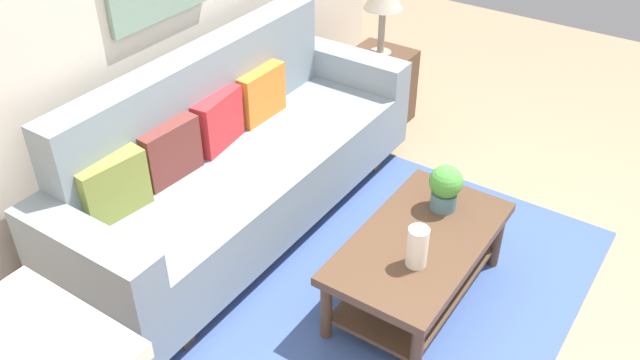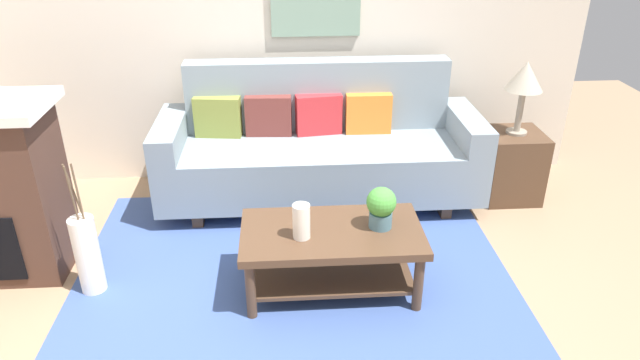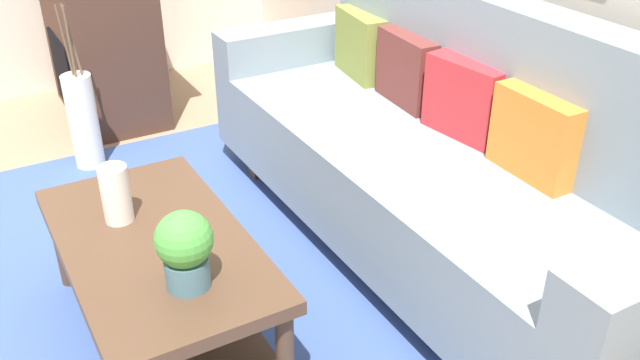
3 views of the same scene
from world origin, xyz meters
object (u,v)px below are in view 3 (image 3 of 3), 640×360
at_px(throw_pillow_olive, 361,45).
at_px(throw_pillow_maroon, 408,69).
at_px(fireplace, 99,21).
at_px(couch, 436,160).
at_px(tabletop_vase, 116,194).
at_px(coffee_table, 158,267).
at_px(floor_vase, 84,122).
at_px(potted_plant_tabletop, 185,248).
at_px(throw_pillow_crimson, 465,99).
at_px(throw_pillow_orange, 536,136).

height_order(throw_pillow_olive, throw_pillow_maroon, same).
xyz_separation_m(throw_pillow_maroon, fireplace, (-1.78, -0.96, -0.09)).
xyz_separation_m(couch, tabletop_vase, (-0.20, -1.28, 0.11)).
height_order(coffee_table, floor_vase, floor_vase).
relative_size(throw_pillow_maroon, potted_plant_tabletop, 1.37).
height_order(throw_pillow_crimson, potted_plant_tabletop, throw_pillow_crimson).
xyz_separation_m(coffee_table, potted_plant_tabletop, (0.30, 0.02, 0.26)).
distance_m(potted_plant_tabletop, fireplace, 2.48).
relative_size(tabletop_vase, potted_plant_tabletop, 0.82).
relative_size(throw_pillow_crimson, potted_plant_tabletop, 1.37).
relative_size(couch, fireplace, 2.14).
xyz_separation_m(throw_pillow_maroon, potted_plant_tabletop, (0.68, -1.32, -0.11)).
bearing_deg(floor_vase, coffee_table, -3.00).
height_order(throw_pillow_olive, throw_pillow_crimson, same).
height_order(couch, tabletop_vase, couch).
bearing_deg(throw_pillow_maroon, throw_pillow_crimson, 0.00).
bearing_deg(throw_pillow_orange, tabletop_vase, -112.88).
relative_size(coffee_table, tabletop_vase, 5.10).
xyz_separation_m(tabletop_vase, fireplace, (-1.98, 0.44, 0.05)).
bearing_deg(throw_pillow_orange, throw_pillow_olive, 180.00).
bearing_deg(throw_pillow_orange, throw_pillow_crimson, 180.00).
xyz_separation_m(couch, coffee_table, (-0.01, -1.21, -0.12)).
bearing_deg(fireplace, coffee_table, -9.83).
bearing_deg(throw_pillow_olive, coffee_table, -59.68).
xyz_separation_m(fireplace, floor_vase, (0.67, -0.30, -0.33)).
bearing_deg(coffee_table, tabletop_vase, -160.17).
bearing_deg(throw_pillow_orange, couch, -162.61).
bearing_deg(throw_pillow_maroon, floor_vase, -131.32).
height_order(couch, coffee_table, couch).
xyz_separation_m(throw_pillow_olive, throw_pillow_maroon, (0.40, 0.00, 0.00)).
relative_size(coffee_table, fireplace, 0.95).
height_order(throw_pillow_olive, throw_pillow_orange, same).
bearing_deg(potted_plant_tabletop, couch, 103.43).
bearing_deg(couch, coffee_table, -90.50).
bearing_deg(coffee_table, throw_pillow_crimson, 89.55).
relative_size(throw_pillow_olive, floor_vase, 0.69).
relative_size(throw_pillow_crimson, floor_vase, 0.69).
relative_size(potted_plant_tabletop, floor_vase, 0.50).
relative_size(throw_pillow_maroon, fireplace, 0.31).
relative_size(throw_pillow_olive, potted_plant_tabletop, 1.37).
xyz_separation_m(tabletop_vase, potted_plant_tabletop, (0.48, 0.08, 0.03)).
bearing_deg(throw_pillow_maroon, throw_pillow_olive, 180.00).
height_order(throw_pillow_maroon, tabletop_vase, throw_pillow_maroon).
xyz_separation_m(throw_pillow_crimson, tabletop_vase, (-0.20, -1.40, -0.14)).
height_order(couch, throw_pillow_orange, couch).
bearing_deg(fireplace, throw_pillow_crimson, 23.87).
relative_size(throw_pillow_olive, tabletop_vase, 1.67).
distance_m(throw_pillow_maroon, fireplace, 2.02).
bearing_deg(coffee_table, floor_vase, 177.00).
bearing_deg(floor_vase, tabletop_vase, -6.34).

